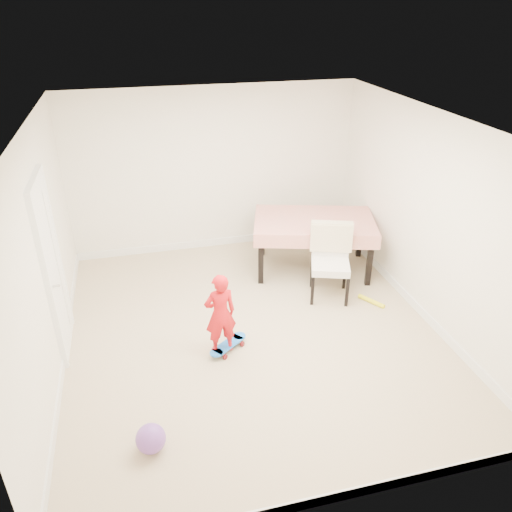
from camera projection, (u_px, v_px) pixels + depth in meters
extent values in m
plane|color=tan|center=(252.00, 331.00, 6.29)|extent=(5.00, 5.00, 0.00)
cube|color=silver|center=(251.00, 125.00, 5.08)|extent=(4.50, 5.00, 0.04)
cube|color=white|center=(214.00, 171.00, 7.81)|extent=(4.50, 0.04, 2.60)
cube|color=white|center=(335.00, 384.00, 3.56)|extent=(4.50, 0.04, 2.60)
cube|color=white|center=(44.00, 261.00, 5.20)|extent=(0.04, 5.00, 2.60)
cube|color=white|center=(427.00, 219.00, 6.17)|extent=(0.04, 5.00, 2.60)
cube|color=white|center=(53.00, 270.00, 5.58)|extent=(0.11, 0.94, 2.11)
cube|color=white|center=(217.00, 242.00, 8.39)|extent=(4.50, 0.02, 0.12)
cube|color=white|center=(324.00, 499.00, 4.13)|extent=(4.50, 0.02, 0.12)
cube|color=white|center=(65.00, 355.00, 5.77)|extent=(0.02, 5.00, 0.12)
cube|color=white|center=(413.00, 303.00, 6.75)|extent=(0.02, 5.00, 0.12)
imported|color=red|center=(220.00, 316.00, 5.68)|extent=(0.40, 0.29, 1.02)
sphere|color=purple|center=(151.00, 439.00, 4.59)|extent=(0.28, 0.28, 0.28)
cylinder|color=#FCF81A|center=(371.00, 301.00, 6.84)|extent=(0.26, 0.37, 0.06)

